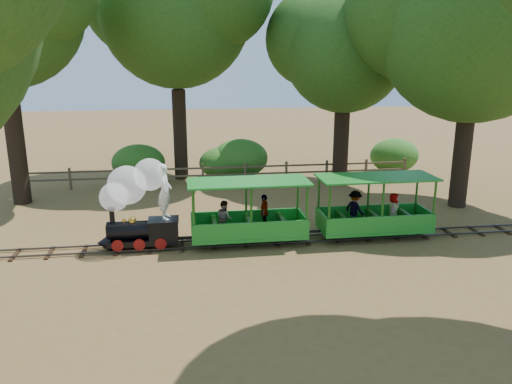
{
  "coord_description": "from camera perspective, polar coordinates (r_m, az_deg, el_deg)",
  "views": [
    {
      "loc": [
        -1.81,
        -14.96,
        5.75
      ],
      "look_at": [
        0.43,
        0.5,
        1.57
      ],
      "focal_mm": 35.0,
      "sensor_mm": 36.0,
      "label": 1
    }
  ],
  "objects": [
    {
      "name": "locomotive",
      "position": [
        15.66,
        -13.54,
        -0.66
      ],
      "size": [
        2.52,
        1.19,
        2.9
      ],
      "color": "black",
      "rests_on": "ground"
    },
    {
      "name": "oak_ne",
      "position": [
        23.69,
        10.05,
        16.23
      ],
      "size": [
        6.91,
        6.08,
        8.86
      ],
      "color": "#2D2116",
      "rests_on": "ground"
    },
    {
      "name": "shrub_mid_w",
      "position": [
        24.88,
        -1.82,
        3.87
      ],
      "size": [
        2.78,
        2.14,
        1.92
      ],
      "primitive_type": "ellipsoid",
      "color": "#2D6B1E",
      "rests_on": "ground"
    },
    {
      "name": "carriage_rear",
      "position": [
        16.88,
        13.16,
        -2.44
      ],
      "size": [
        3.8,
        1.55,
        1.97
      ],
      "color": "#1D8826",
      "rests_on": "track"
    },
    {
      "name": "fence",
      "position": [
        23.61,
        -3.66,
        2.29
      ],
      "size": [
        18.1,
        0.1,
        1.0
      ],
      "color": "brown",
      "rests_on": "ground"
    },
    {
      "name": "carriage_front",
      "position": [
        15.89,
        -0.98,
        -3.21
      ],
      "size": [
        3.8,
        1.55,
        1.97
      ],
      "color": "#1D8826",
      "rests_on": "track"
    },
    {
      "name": "shrub_east",
      "position": [
        27.01,
        15.53,
        4.05
      ],
      "size": [
        2.56,
        1.97,
        1.77
      ],
      "primitive_type": "ellipsoid",
      "color": "#2D6B1E",
      "rests_on": "ground"
    },
    {
      "name": "shrub_mid_e",
      "position": [
        24.84,
        -3.98,
        3.35
      ],
      "size": [
        2.21,
        1.7,
        1.53
      ],
      "primitive_type": "ellipsoid",
      "color": "#2D6B1E",
      "rests_on": "ground"
    },
    {
      "name": "oak_e",
      "position": [
        21.09,
        23.73,
        18.14
      ],
      "size": [
        9.05,
        7.96,
        10.6
      ],
      "color": "#2D2116",
      "rests_on": "ground"
    },
    {
      "name": "shrub_west",
      "position": [
        24.85,
        -13.28,
        3.29
      ],
      "size": [
        2.57,
        1.97,
        1.78
      ],
      "primitive_type": "ellipsoid",
      "color": "#2D6B1E",
      "rests_on": "ground"
    },
    {
      "name": "ground",
      "position": [
        16.13,
        -1.28,
        -5.92
      ],
      "size": [
        90.0,
        90.0,
        0.0
      ],
      "primitive_type": "plane",
      "color": "brown",
      "rests_on": "ground"
    },
    {
      "name": "track",
      "position": [
        16.11,
        -1.28,
        -5.69
      ],
      "size": [
        22.0,
        1.0,
        0.1
      ],
      "color": "#3F3D3A",
      "rests_on": "ground"
    },
    {
      "name": "oak_nc",
      "position": [
        24.69,
        -9.34,
        20.56
      ],
      "size": [
        8.79,
        7.73,
        11.39
      ],
      "color": "#2D2116",
      "rests_on": "ground"
    }
  ]
}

